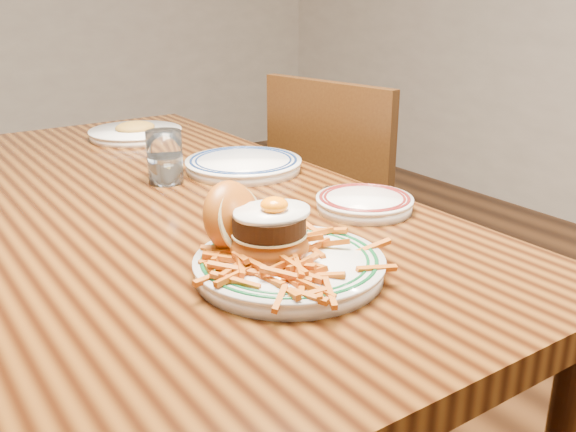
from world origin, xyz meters
TOP-DOWN VIEW (x-y plane):
  - table at (0.00, 0.00)m, footprint 0.85×1.60m
  - chair_right at (0.70, 0.19)m, footprint 0.51×0.51m
  - main_plate at (0.01, -0.45)m, footprint 0.28×0.30m
  - side_plate at (0.31, -0.30)m, footprint 0.19×0.20m
  - rear_plate at (0.26, 0.07)m, footprint 0.27×0.27m
  - water_glass at (0.07, 0.08)m, footprint 0.08×0.08m
  - far_plate at (0.18, 0.53)m, footprint 0.26×0.26m

SIDE VIEW (x-z plane):
  - chair_right at x=0.70m, z-range 0.03..0.95m
  - table at x=0.00m, z-range 0.29..1.04m
  - far_plate at x=0.18m, z-range 0.74..0.79m
  - side_plate at x=0.31m, z-range 0.75..0.78m
  - rear_plate at x=0.26m, z-range 0.75..0.78m
  - main_plate at x=0.01m, z-range 0.72..0.86m
  - water_glass at x=0.07m, z-range 0.74..0.86m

